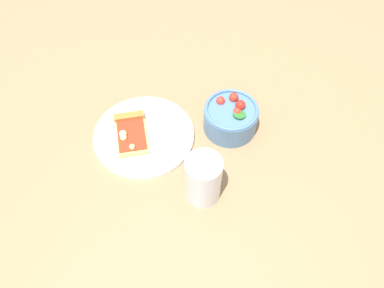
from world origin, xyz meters
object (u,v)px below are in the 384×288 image
Objects in this scene: pizza_slice_main at (130,131)px; salad_bowl at (231,117)px; plate at (144,136)px; soda_glass at (203,179)px.

salad_bowl is (0.24, 0.08, 0.02)m from pizza_slice_main.
plate is at bearing -160.30° from salad_bowl.
plate is 2.01× the size of soda_glass.
plate is at bearing 143.34° from soda_glass.
pizza_slice_main is at bearing -175.45° from plate.
soda_glass is (0.17, -0.13, 0.05)m from plate.
plate is 0.22m from salad_bowl.
soda_glass reaches higher than salad_bowl.
pizza_slice_main is (-0.03, -0.00, 0.01)m from plate.
salad_bowl is at bearing 19.70° from plate.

